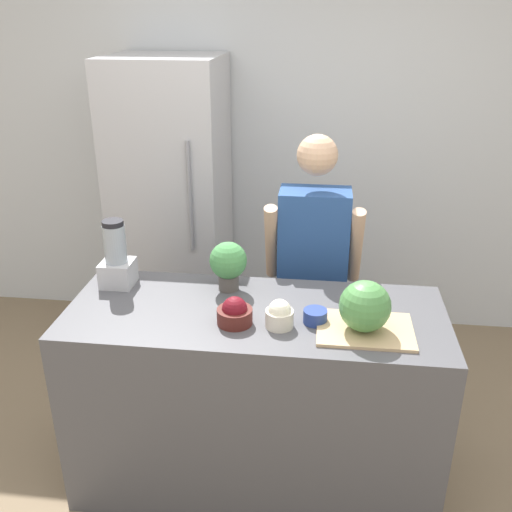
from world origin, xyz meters
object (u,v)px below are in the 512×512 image
(person, at_px, (312,276))
(refrigerator, at_px, (172,207))
(bowl_cream, at_px, (279,315))
(potted_plant, at_px, (228,263))
(blender, at_px, (117,259))
(bowl_cherries, at_px, (235,313))
(watermelon, at_px, (365,306))
(bowl_small_blue, at_px, (315,316))

(person, bearing_deg, refrigerator, 145.07)
(bowl_cream, relative_size, potted_plant, 0.52)
(refrigerator, bearing_deg, blender, -88.75)
(bowl_cherries, height_order, bowl_cream, bowl_cream)
(watermelon, height_order, bowl_cherries, watermelon)
(person, distance_m, bowl_small_blue, 0.71)
(bowl_cream, bearing_deg, bowl_cherries, 179.29)
(bowl_cherries, xyz_separation_m, bowl_small_blue, (0.34, 0.05, -0.02))
(refrigerator, bearing_deg, bowl_cherries, -65.57)
(bowl_cream, relative_size, blender, 0.38)
(blender, bearing_deg, bowl_small_blue, -14.64)
(bowl_cream, bearing_deg, refrigerator, 120.48)
(bowl_cream, bearing_deg, blender, 159.64)
(person, distance_m, bowl_cherries, 0.82)
(bowl_small_blue, xyz_separation_m, potted_plant, (-0.41, 0.26, 0.11))
(bowl_small_blue, bearing_deg, bowl_cream, -161.58)
(potted_plant, bearing_deg, blender, -178.46)
(bowl_cream, height_order, blender, blender)
(refrigerator, distance_m, potted_plant, 1.23)
(watermelon, bearing_deg, bowl_small_blue, 165.40)
(watermelon, xyz_separation_m, blender, (-1.14, 0.30, 0.01))
(bowl_small_blue, height_order, blender, blender)
(person, distance_m, watermelon, 0.81)
(blender, xyz_separation_m, potted_plant, (0.53, 0.01, 0.00))
(watermelon, relative_size, bowl_cream, 1.72)
(refrigerator, distance_m, blender, 1.11)
(watermelon, height_order, potted_plant, potted_plant)
(person, bearing_deg, bowl_small_blue, -87.58)
(potted_plant, bearing_deg, person, 48.21)
(bowl_cherries, bearing_deg, potted_plant, 104.06)
(bowl_cherries, xyz_separation_m, bowl_cream, (0.19, -0.00, 0.01))
(bowl_small_blue, bearing_deg, person, 92.42)
(person, relative_size, potted_plant, 6.73)
(bowl_cream, xyz_separation_m, potted_plant, (-0.27, 0.31, 0.08))
(watermelon, height_order, bowl_cream, watermelon)
(bowl_small_blue, distance_m, potted_plant, 0.50)
(watermelon, xyz_separation_m, bowl_cherries, (-0.53, 0.00, -0.07))
(refrigerator, xyz_separation_m, watermelon, (1.17, -1.40, 0.11))
(watermelon, height_order, blender, blender)
(person, xyz_separation_m, bowl_cream, (-0.12, -0.74, 0.17))
(bowl_cherries, relative_size, potted_plant, 0.64)
(refrigerator, distance_m, bowl_cherries, 1.53)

